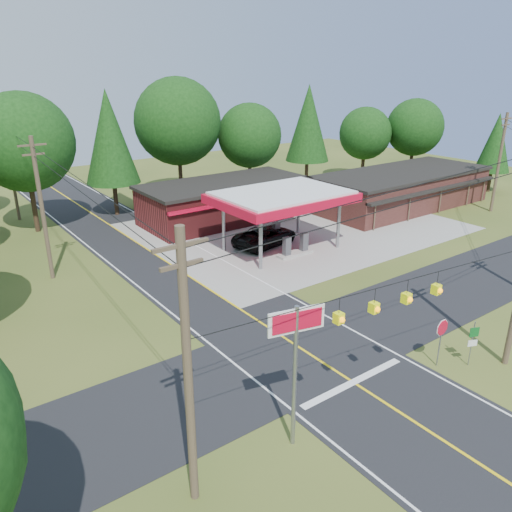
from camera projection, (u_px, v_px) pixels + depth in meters
ground at (303, 350)px, 26.60m from camera, size 120.00×120.00×0.00m
main_highway at (303, 350)px, 26.60m from camera, size 8.00×120.00×0.02m
cross_road at (303, 350)px, 26.60m from camera, size 70.00×7.00×0.02m
lane_center_yellow at (303, 350)px, 26.59m from camera, size 0.15×110.00×0.00m
gas_canopy at (282, 199)px, 39.85m from camera, size 10.60×7.40×4.88m
convenience_store at (225, 200)px, 48.76m from camera, size 16.40×7.55×3.80m
strip_building at (402, 189)px, 53.45m from camera, size 20.40×8.75×3.80m
utility_pole_near_left at (188, 371)px, 15.73m from camera, size 1.80×0.30×10.00m
utility_pole_far_left at (42, 208)px, 33.88m from camera, size 1.80×0.30×10.00m
utility_pole_far_right at (499, 161)px, 50.35m from camera, size 1.80×0.30×10.00m
utility_pole_north at (11, 172)px, 47.67m from camera, size 0.30×0.30×9.50m
overhead_beacons at (392, 286)px, 19.32m from camera, size 17.04×2.04×1.03m
treeline_backdrop at (127, 150)px, 42.47m from camera, size 70.27×51.59×13.30m
suv_car at (265, 236)px, 41.93m from camera, size 7.13×7.13×1.68m
sedan_car at (293, 205)px, 51.56m from camera, size 4.45×4.45×1.47m
big_stop_sign at (296, 346)px, 18.47m from camera, size 2.24×0.61×6.14m
octagonal_stop_sign at (442, 331)px, 24.56m from camera, size 0.91×0.09×2.63m
route_sign_post at (473, 340)px, 24.75m from camera, size 0.48×0.24×2.49m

